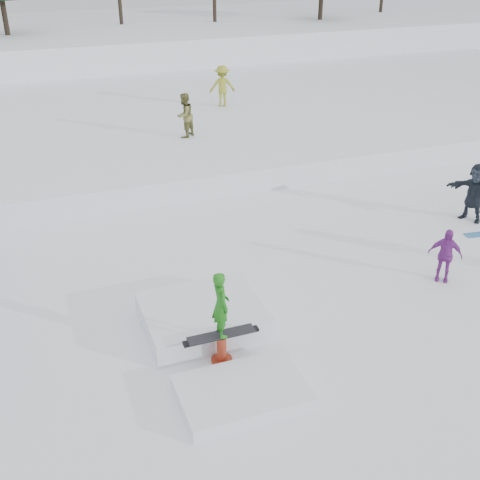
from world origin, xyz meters
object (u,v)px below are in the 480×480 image
object	(u,v)px
walker_olive	(184,115)
spectator_purple	(445,255)
jib_rail_feature	(213,333)
walker_ygreen	(222,86)
spectator_dark	(475,192)

from	to	relation	value
walker_olive	spectator_purple	distance (m)	11.77
jib_rail_feature	walker_olive	bearing A→B (deg)	76.79
walker_olive	walker_ygreen	distance (m)	4.68
walker_olive	spectator_dark	xyz separation A→B (m)	(6.59, -8.55, -0.74)
jib_rail_feature	spectator_purple	bearing A→B (deg)	4.89
walker_ygreen	jib_rail_feature	size ratio (longest dim) A/B	0.41
walker_olive	jib_rail_feature	size ratio (longest dim) A/B	0.38
walker_olive	walker_ygreen	xyz separation A→B (m)	(2.81, 3.74, 0.06)
walker_ygreen	jib_rail_feature	xyz separation A→B (m)	(-5.56, -15.47, -1.39)
spectator_purple	walker_olive	bearing A→B (deg)	147.62
spectator_dark	jib_rail_feature	distance (m)	9.88
jib_rail_feature	spectator_dark	bearing A→B (deg)	18.76
walker_ygreen	spectator_dark	xyz separation A→B (m)	(3.79, -12.30, -0.79)
walker_olive	jib_rail_feature	distance (m)	12.12
spectator_purple	spectator_dark	distance (m)	4.04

